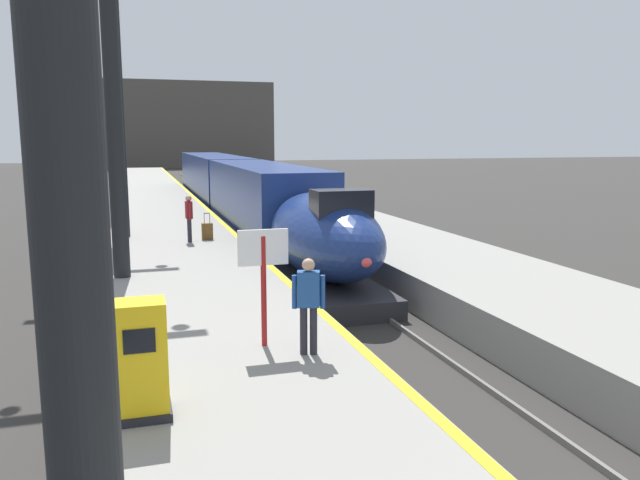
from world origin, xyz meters
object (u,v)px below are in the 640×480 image
object	(u,v)px
station_column_mid	(112,77)
ticket_machine_yellow	(140,364)
rolling_suitcase	(207,231)
departure_info_board	(263,264)
station_column_far	(116,72)
highspeed_train_main	(240,192)
passenger_near_edge	(189,215)
passenger_mid_platform	(309,299)

from	to	relation	value
station_column_mid	ticket_machine_yellow	world-z (taller)	station_column_mid
station_column_mid	rolling_suitcase	xyz separation A→B (m)	(2.96, 5.71, -4.95)
rolling_suitcase	departure_info_board	distance (m)	12.44
station_column_far	departure_info_board	size ratio (longest dim) A/B	4.84
highspeed_train_main	passenger_near_edge	xyz separation A→B (m)	(-3.62, -10.44, 0.12)
ticket_machine_yellow	departure_info_board	size ratio (longest dim) A/B	0.75
passenger_near_edge	departure_info_board	world-z (taller)	departure_info_board
highspeed_train_main	station_column_mid	distance (m)	17.39
station_column_mid	ticket_machine_yellow	distance (m)	10.13
station_column_mid	rolling_suitcase	distance (m)	8.12
highspeed_train_main	station_column_far	world-z (taller)	station_column_far
ticket_machine_yellow	departure_info_board	world-z (taller)	departure_info_board
station_column_far	passenger_mid_platform	distance (m)	15.78
highspeed_train_main	station_column_far	size ratio (longest dim) A/B	3.76
highspeed_train_main	departure_info_board	bearing A→B (deg)	-98.58
station_column_mid	station_column_far	world-z (taller)	station_column_far
station_column_far	passenger_near_edge	world-z (taller)	station_column_far
rolling_suitcase	ticket_machine_yellow	distance (m)	15.01
departure_info_board	highspeed_train_main	bearing A→B (deg)	81.42
station_column_mid	departure_info_board	distance (m)	8.05
station_column_far	passenger_mid_platform	bearing A→B (deg)	-77.79
station_column_far	departure_info_board	xyz separation A→B (m)	(2.52, -13.92, -4.59)
station_column_far	passenger_near_edge	size ratio (longest dim) A/B	6.07
passenger_mid_platform	departure_info_board	distance (m)	1.07
rolling_suitcase	departure_info_board	bearing A→B (deg)	-92.04
highspeed_train_main	passenger_near_edge	bearing A→B (deg)	-109.12
station_column_mid	station_column_far	xyz separation A→B (m)	(0.00, 7.25, 0.83)
station_column_far	departure_info_board	world-z (taller)	station_column_far
station_column_mid	departure_info_board	bearing A→B (deg)	-69.29
station_column_mid	passenger_mid_platform	world-z (taller)	station_column_mid
rolling_suitcase	ticket_machine_yellow	size ratio (longest dim) A/B	0.61
passenger_mid_platform	rolling_suitcase	distance (m)	13.07
station_column_mid	ticket_machine_yellow	xyz separation A→B (m)	(0.35, -9.06, -4.52)
highspeed_train_main	rolling_suitcase	xyz separation A→B (m)	(-2.94, -10.05, -0.57)
ticket_machine_yellow	station_column_mid	bearing A→B (deg)	92.21
passenger_near_edge	departure_info_board	xyz separation A→B (m)	(0.24, -11.99, 0.52)
passenger_near_edge	departure_info_board	size ratio (longest dim) A/B	0.80
rolling_suitcase	departure_info_board	world-z (taller)	departure_info_board
station_column_far	rolling_suitcase	size ratio (longest dim) A/B	10.45
station_column_far	passenger_near_edge	xyz separation A→B (m)	(2.28, -1.93, -5.10)
passenger_near_edge	rolling_suitcase	world-z (taller)	passenger_near_edge
station_column_far	ticket_machine_yellow	distance (m)	17.17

